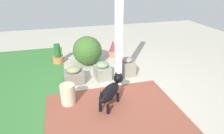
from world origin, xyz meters
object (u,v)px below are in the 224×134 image
at_px(stone_planter_nearest, 127,67).
at_px(stone_planter_near, 102,71).
at_px(terracotta_pot_spiky, 113,49).
at_px(dog, 111,91).
at_px(terracotta_pot_tall, 58,56).
at_px(round_shrub, 87,51).
at_px(ceramic_urn, 68,95).
at_px(porch_pillar, 119,33).
at_px(stone_planter_mid, 74,75).

distance_m(stone_planter_nearest, stone_planter_near, 0.64).
bearing_deg(terracotta_pot_spiky, dog, 163.68).
distance_m(terracotta_pot_tall, dog, 2.54).
xyz_separation_m(round_shrub, dog, (-2.03, -0.12, -0.07)).
xyz_separation_m(stone_planter_near, ceramic_urn, (-0.84, 0.86, 0.01)).
height_order(porch_pillar, ceramic_urn, porch_pillar).
distance_m(porch_pillar, terracotta_pot_tall, 2.27).
height_order(round_shrub, terracotta_pot_spiky, round_shrub).
relative_size(porch_pillar, stone_planter_nearest, 5.12).
xyz_separation_m(porch_pillar, terracotta_pot_tall, (1.59, 1.29, -0.98)).
height_order(stone_planter_near, dog, dog).
height_order(stone_planter_nearest, dog, dog).
distance_m(porch_pillar, terracotta_pot_spiky, 1.87).
height_order(terracotta_pot_spiky, terracotta_pot_tall, terracotta_pot_tall).
relative_size(stone_planter_mid, round_shrub, 0.57).
distance_m(stone_planter_mid, round_shrub, 1.06).
height_order(stone_planter_mid, terracotta_pot_spiky, terracotta_pot_spiky).
distance_m(stone_planter_near, terracotta_pot_tall, 1.61).
bearing_deg(terracotta_pot_spiky, terracotta_pot_tall, 90.29).
xyz_separation_m(stone_planter_near, stone_planter_mid, (0.00, 0.67, -0.03)).
bearing_deg(ceramic_urn, stone_planter_near, -45.62).
relative_size(stone_planter_mid, ceramic_urn, 1.08).
height_order(stone_planter_near, terracotta_pot_tall, terracotta_pot_tall).
bearing_deg(porch_pillar, stone_planter_nearest, -43.55).
relative_size(stone_planter_nearest, round_shrub, 0.58).
distance_m(porch_pillar, stone_planter_nearest, 1.08).
xyz_separation_m(stone_planter_nearest, stone_planter_near, (-0.04, 0.63, -0.01)).
bearing_deg(round_shrub, stone_planter_near, -167.49).
bearing_deg(porch_pillar, stone_planter_mid, 71.23).
relative_size(terracotta_pot_spiky, dog, 0.74).
xyz_separation_m(stone_planter_nearest, round_shrub, (0.89, 0.84, 0.18)).
xyz_separation_m(stone_planter_nearest, terracotta_pot_spiky, (1.23, 0.03, 0.04)).
relative_size(round_shrub, dog, 1.11).
height_order(stone_planter_near, ceramic_urn, stone_planter_near).
distance_m(stone_planter_near, terracotta_pot_spiky, 1.41).
xyz_separation_m(round_shrub, ceramic_urn, (-1.78, 0.65, -0.19)).
bearing_deg(terracotta_pot_spiky, round_shrub, 112.52).
bearing_deg(stone_planter_near, terracotta_pot_tall, 38.38).
bearing_deg(dog, porch_pillar, -25.78).
bearing_deg(stone_planter_mid, stone_planter_near, -90.07).
bearing_deg(round_shrub, terracotta_pot_spiky, -67.48).
bearing_deg(terracotta_pot_tall, stone_planter_mid, -165.13).
distance_m(porch_pillar, round_shrub, 1.56).
distance_m(stone_planter_mid, terracotta_pot_tall, 1.31).
xyz_separation_m(stone_planter_nearest, terracotta_pot_tall, (1.22, 1.64, -0.02)).
bearing_deg(porch_pillar, stone_planter_near, 41.59).
relative_size(stone_planter_nearest, stone_planter_near, 1.07).
xyz_separation_m(stone_planter_mid, terracotta_pot_tall, (1.26, 0.34, 0.02)).
bearing_deg(porch_pillar, dog, 154.22).
xyz_separation_m(stone_planter_mid, terracotta_pot_spiky, (1.27, -1.27, 0.08)).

